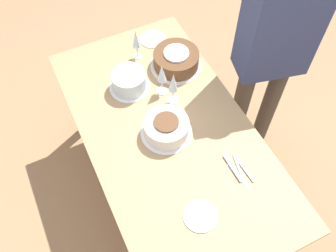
# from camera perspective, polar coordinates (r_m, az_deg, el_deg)

# --- Properties ---
(ground_plane) EXTENTS (12.00, 12.00, 0.00)m
(ground_plane) POSITION_cam_1_polar(r_m,az_deg,el_deg) (2.72, -0.00, -9.64)
(ground_plane) COLOR #A87F56
(dining_table) EXTENTS (1.66, 0.88, 0.77)m
(dining_table) POSITION_cam_1_polar(r_m,az_deg,el_deg) (2.13, -0.00, -2.40)
(dining_table) COLOR tan
(dining_table) RESTS_ON ground_plane
(cake_center_white) EXTENTS (0.28, 0.28, 0.11)m
(cake_center_white) POSITION_cam_1_polar(r_m,az_deg,el_deg) (1.99, -0.25, -0.26)
(cake_center_white) COLOR white
(cake_center_white) RESTS_ON dining_table
(cake_front_chocolate) EXTENTS (0.32, 0.32, 0.11)m
(cake_front_chocolate) POSITION_cam_1_polar(r_m,az_deg,el_deg) (2.30, 1.25, 10.09)
(cake_front_chocolate) COLOR white
(cake_front_chocolate) RESTS_ON dining_table
(cake_back_decorated) EXTENTS (0.24, 0.24, 0.11)m
(cake_back_decorated) POSITION_cam_1_polar(r_m,az_deg,el_deg) (2.19, -5.98, 6.81)
(cake_back_decorated) COLOR white
(cake_back_decorated) RESTS_ON dining_table
(wine_glass_near) EXTENTS (0.06, 0.06, 0.21)m
(wine_glass_near) POSITION_cam_1_polar(r_m,az_deg,el_deg) (2.30, -4.88, 12.96)
(wine_glass_near) COLOR silver
(wine_glass_near) RESTS_ON dining_table
(wine_glass_far) EXTENTS (0.06, 0.06, 0.22)m
(wine_glass_far) POSITION_cam_1_polar(r_m,az_deg,el_deg) (2.04, 0.80, 6.50)
(wine_glass_far) COLOR silver
(wine_glass_far) RESTS_ON dining_table
(wine_glass_extra) EXTENTS (0.07, 0.07, 0.22)m
(wine_glass_extra) POSITION_cam_1_polar(r_m,az_deg,el_deg) (2.09, -0.94, 7.85)
(wine_glass_extra) COLOR silver
(wine_glass_extra) RESTS_ON dining_table
(dessert_plate_left) EXTENTS (0.17, 0.17, 0.01)m
(dessert_plate_left) POSITION_cam_1_polar(r_m,az_deg,el_deg) (1.82, 4.95, -13.50)
(dessert_plate_left) COLOR white
(dessert_plate_left) RESTS_ON dining_table
(dessert_plate_right) EXTENTS (0.17, 0.17, 0.01)m
(dessert_plate_right) POSITION_cam_1_polar(r_m,az_deg,el_deg) (2.50, -2.33, 13.11)
(dessert_plate_right) COLOR white
(dessert_plate_right) RESTS_ON dining_table
(fork_pile) EXTENTS (0.23, 0.08, 0.01)m
(fork_pile) POSITION_cam_1_polar(r_m,az_deg,el_deg) (1.94, 10.53, -6.50)
(fork_pile) COLOR silver
(fork_pile) RESTS_ON dining_table
(person_cutting) EXTENTS (0.30, 0.44, 1.67)m
(person_cutting) POSITION_cam_1_polar(r_m,az_deg,el_deg) (2.22, 16.08, 12.28)
(person_cutting) COLOR #4C4238
(person_cutting) RESTS_ON ground_plane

